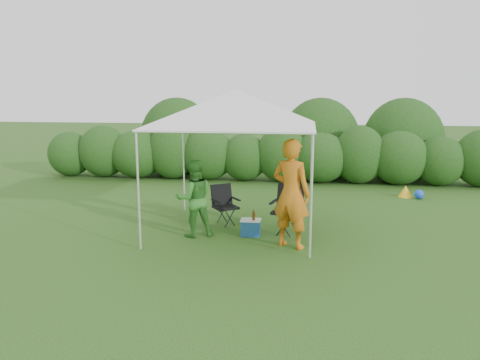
# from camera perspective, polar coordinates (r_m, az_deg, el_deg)

# --- Properties ---
(ground) EXTENTS (70.00, 70.00, 0.00)m
(ground) POSITION_cam_1_polar(r_m,az_deg,el_deg) (9.20, -0.94, -6.88)
(ground) COLOR #325D1D
(hedge) EXTENTS (14.67, 1.53, 1.80)m
(hedge) POSITION_cam_1_polar(r_m,az_deg,el_deg) (14.86, 2.97, 3.01)
(hedge) COLOR #234D18
(hedge) RESTS_ON ground
(canopy) EXTENTS (3.10, 3.10, 2.83)m
(canopy) POSITION_cam_1_polar(r_m,az_deg,el_deg) (9.28, -0.48, 8.73)
(canopy) COLOR silver
(canopy) RESTS_ON ground
(chair_right) EXTENTS (0.70, 0.66, 0.99)m
(chair_right) POSITION_cam_1_polar(r_m,az_deg,el_deg) (9.39, 5.92, -3.04)
(chair_right) COLOR black
(chair_right) RESTS_ON ground
(chair_left) EXTENTS (0.67, 0.66, 0.85)m
(chair_left) POSITION_cam_1_polar(r_m,az_deg,el_deg) (9.97, -1.96, -2.67)
(chair_left) COLOR black
(chair_left) RESTS_ON ground
(man) EXTENTS (0.85, 0.73, 1.98)m
(man) POSITION_cam_1_polar(r_m,az_deg,el_deg) (8.38, 6.25, -1.66)
(man) COLOR #CA6B16
(man) RESTS_ON ground
(woman) EXTENTS (0.90, 0.82, 1.50)m
(woman) POSITION_cam_1_polar(r_m,az_deg,el_deg) (9.08, -5.59, -2.25)
(woman) COLOR #347E29
(woman) RESTS_ON ground
(cooler) EXTENTS (0.40, 0.29, 0.33)m
(cooler) POSITION_cam_1_polar(r_m,az_deg,el_deg) (9.20, 1.31, -5.80)
(cooler) COLOR navy
(cooler) RESTS_ON ground
(bottle) EXTENTS (0.06, 0.06, 0.21)m
(bottle) POSITION_cam_1_polar(r_m,az_deg,el_deg) (9.09, 1.67, -4.26)
(bottle) COLOR #592D0C
(bottle) RESTS_ON cooler
(lawn_toy) EXTENTS (0.62, 0.52, 0.31)m
(lawn_toy) POSITION_cam_1_polar(r_m,az_deg,el_deg) (13.35, 19.90, -1.40)
(lawn_toy) COLOR yellow
(lawn_toy) RESTS_ON ground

